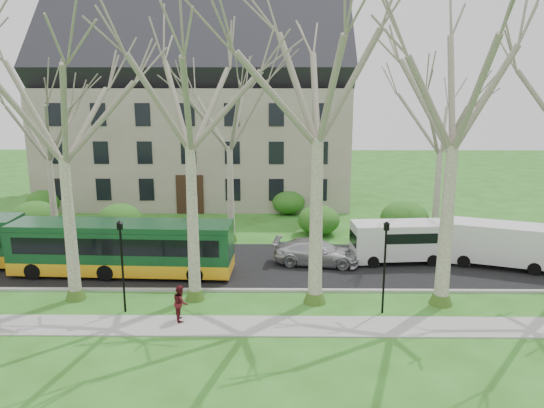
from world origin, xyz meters
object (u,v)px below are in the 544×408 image
Objects in this scene: bus_follow at (122,247)px; pedestrian_b at (181,303)px; van_a at (399,242)px; sedan at (316,252)px; van_b at (499,245)px.

bus_follow is 7.43× the size of pedestrian_b.
bus_follow is 2.22× the size of van_a.
bus_follow is 11.01m from sedan.
van_a reaches higher than pedestrian_b.
pedestrian_b is (-17.11, -7.39, -0.44)m from van_b.
van_b reaches higher than sedan.
van_b reaches higher than van_a.
bus_follow is at bearing 20.94° from pedestrian_b.
bus_follow is 21.41m from van_b.
van_b is 3.52× the size of pedestrian_b.
bus_follow reaches higher than pedestrian_b.
van_a is 3.35× the size of pedestrian_b.
van_a reaches higher than sedan.
sedan is at bearing -178.79° from van_a.
pedestrian_b is at bearing -51.55° from bus_follow.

